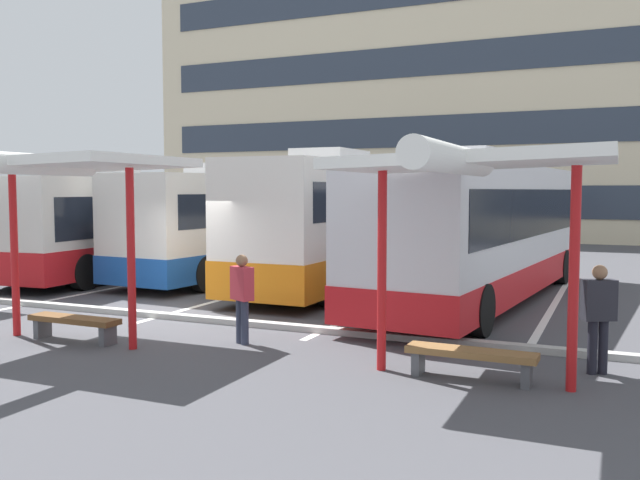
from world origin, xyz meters
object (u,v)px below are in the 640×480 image
at_px(coach_bus_1, 252,224).
at_px(waiting_passenger_0, 242,293).
at_px(waiting_shelter_2, 470,167).
at_px(coach_bus_3, 483,232).
at_px(coach_bus_2, 350,223).
at_px(coach_bus_0, 126,225).
at_px(waiting_shelter_1, 56,169).
at_px(waiting_passenger_1, 599,311).
at_px(bench_1, 74,323).
at_px(bench_2, 471,357).

xyz_separation_m(coach_bus_1, waiting_passenger_0, (4.87, -8.95, -0.72)).
bearing_deg(waiting_shelter_2, coach_bus_3, 98.84).
bearing_deg(waiting_shelter_2, waiting_passenger_0, 167.35).
bearing_deg(coach_bus_1, coach_bus_3, -16.95).
xyz_separation_m(coach_bus_1, coach_bus_2, (3.75, -0.84, 0.13)).
height_order(coach_bus_0, coach_bus_3, coach_bus_3).
distance_m(waiting_shelter_1, waiting_passenger_1, 9.19).
bearing_deg(coach_bus_3, waiting_passenger_0, -114.89).
bearing_deg(waiting_shelter_2, bench_1, -179.09).
bearing_deg(coach_bus_1, waiting_shelter_1, -79.18).
relative_size(waiting_shelter_1, waiting_passenger_1, 2.84).
height_order(coach_bus_3, bench_2, coach_bus_3).
bearing_deg(waiting_passenger_0, bench_2, -9.35).
bearing_deg(waiting_shelter_2, bench_2, 90.00).
xyz_separation_m(coach_bus_3, waiting_passenger_0, (-3.03, -6.54, -0.79)).
xyz_separation_m(waiting_shelter_2, waiting_passenger_0, (-4.20, 0.94, -2.14)).
xyz_separation_m(waiting_shelter_2, bench_2, (-0.00, 0.25, -2.72)).
relative_size(coach_bus_2, coach_bus_3, 0.96).
height_order(waiting_shelter_2, bench_2, waiting_shelter_2).
relative_size(coach_bus_2, waiting_passenger_0, 7.03).
distance_m(coach_bus_1, bench_1, 10.28).
bearing_deg(waiting_shelter_1, coach_bus_1, 100.82).
bearing_deg(bench_2, coach_bus_0, 147.91).
distance_m(coach_bus_0, coach_bus_1, 4.17).
bearing_deg(coach_bus_1, coach_bus_0, -158.61).
distance_m(coach_bus_3, waiting_passenger_0, 7.25).
bearing_deg(waiting_passenger_1, bench_2, -146.68).
relative_size(coach_bus_0, bench_1, 5.72).
distance_m(waiting_shelter_2, waiting_passenger_1, 3.00).
xyz_separation_m(bench_2, waiting_passenger_1, (1.66, 1.09, 0.60)).
height_order(coach_bus_0, coach_bus_1, coach_bus_1).
relative_size(coach_bus_2, waiting_passenger_1, 6.87).
bearing_deg(waiting_shelter_1, bench_1, 90.00).
xyz_separation_m(coach_bus_3, waiting_passenger_1, (2.82, -6.14, -0.77)).
height_order(coach_bus_1, waiting_passenger_0, coach_bus_1).
height_order(coach_bus_2, waiting_shelter_2, coach_bus_2).
xyz_separation_m(waiting_shelter_1, bench_1, (0.00, 0.32, -2.77)).
relative_size(bench_2, waiting_passenger_1, 1.15).
bearing_deg(bench_1, coach_bus_1, 101.17).
height_order(waiting_shelter_1, bench_2, waiting_shelter_1).
xyz_separation_m(coach_bus_1, bench_1, (1.97, -10.00, -1.30)).
xyz_separation_m(waiting_shelter_1, waiting_shelter_2, (7.09, 0.44, -0.05)).
bearing_deg(bench_2, bench_1, -177.06).
relative_size(coach_bus_1, bench_2, 6.04).
bearing_deg(coach_bus_2, coach_bus_3, -20.70).
relative_size(coach_bus_1, coach_bus_2, 1.01).
bearing_deg(coach_bus_0, coach_bus_2, 5.09).
height_order(waiting_passenger_0, waiting_passenger_1, waiting_passenger_1).
bearing_deg(waiting_passenger_0, waiting_shelter_1, -154.51).
xyz_separation_m(bench_1, waiting_shelter_2, (7.09, 0.11, 2.72)).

